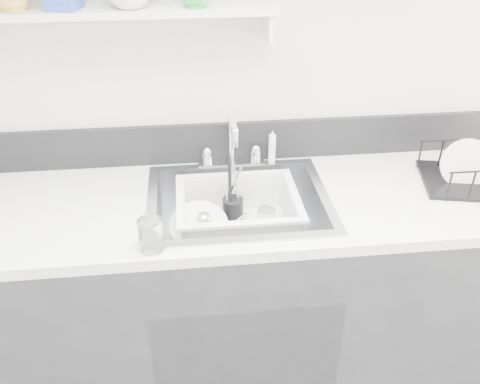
{
  "coord_description": "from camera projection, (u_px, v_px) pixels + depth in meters",
  "views": [
    {
      "loc": [
        -0.16,
        -0.31,
        1.88
      ],
      "look_at": [
        0.0,
        1.14,
        0.98
      ],
      "focal_mm": 38.0,
      "sensor_mm": 36.0,
      "label": 1
    }
  ],
  "objects": [
    {
      "name": "ladle",
      "position": [
        220.0,
        229.0,
        1.84
      ],
      "size": [
        0.27,
        0.22,
        0.07
      ],
      "primitive_type": null,
      "rotation": [
        0.0,
        0.0,
        -0.56
      ],
      "color": "silver",
      "rests_on": "wash_tub"
    },
    {
      "name": "room_shell",
      "position": [
        299.0,
        44.0,
        0.71
      ],
      "size": [
        3.5,
        3.0,
        2.6
      ],
      "color": "silver",
      "rests_on": "ground"
    },
    {
      "name": "wash_tub",
      "position": [
        238.0,
        216.0,
        1.85
      ],
      "size": [
        0.47,
        0.4,
        0.17
      ],
      "primitive_type": null,
      "rotation": [
        0.0,
        0.0,
        0.1
      ],
      "color": "white",
      "rests_on": "sink"
    },
    {
      "name": "wall_shelf",
      "position": [
        123.0,
        14.0,
        1.64
      ],
      "size": [
        1.0,
        0.16,
        0.12
      ],
      "color": "silver",
      "rests_on": "room_shell"
    },
    {
      "name": "backsplash",
      "position": [
        230.0,
        142.0,
        2.0
      ],
      "size": [
        3.2,
        0.02,
        0.16
      ],
      "primitive_type": "cube",
      "color": "black",
      "rests_on": "counter_run"
    },
    {
      "name": "bowl_small",
      "position": [
        263.0,
        242.0,
        1.8
      ],
      "size": [
        0.15,
        0.15,
        0.04
      ],
      "primitive_type": "imported",
      "rotation": [
        0.0,
        0.0,
        0.31
      ],
      "color": "white",
      "rests_on": "wash_tub"
    },
    {
      "name": "sink",
      "position": [
        238.0,
        220.0,
        1.84
      ],
      "size": [
        0.64,
        0.52,
        0.2
      ],
      "primitive_type": null,
      "color": "silver",
      "rests_on": "counter_run"
    },
    {
      "name": "plate_stack",
      "position": [
        201.0,
        231.0,
        1.84
      ],
      "size": [
        0.26,
        0.25,
        0.1
      ],
      "rotation": [
        0.0,
        0.0,
        -0.3
      ],
      "color": "white",
      "rests_on": "wash_tub"
    },
    {
      "name": "utensil_cup",
      "position": [
        233.0,
        208.0,
        1.91
      ],
      "size": [
        0.08,
        0.08,
        0.26
      ],
      "rotation": [
        0.0,
        0.0,
        -0.1
      ],
      "color": "black",
      "rests_on": "wash_tub"
    },
    {
      "name": "faucet",
      "position": [
        232.0,
        152.0,
        1.97
      ],
      "size": [
        0.26,
        0.18,
        0.23
      ],
      "color": "silver",
      "rests_on": "counter_run"
    },
    {
      "name": "side_sprayer",
      "position": [
        272.0,
        147.0,
        1.99
      ],
      "size": [
        0.03,
        0.03,
        0.14
      ],
      "primitive_type": "cylinder",
      "color": "white",
      "rests_on": "counter_run"
    },
    {
      "name": "counter_run",
      "position": [
        239.0,
        296.0,
        2.03
      ],
      "size": [
        3.2,
        0.62,
        0.92
      ],
      "color": "#2A2A2E",
      "rests_on": "ground"
    },
    {
      "name": "dish_rack",
      "position": [
        478.0,
        168.0,
        1.85
      ],
      "size": [
        0.43,
        0.36,
        0.13
      ],
      "primitive_type": null,
      "rotation": [
        0.0,
        0.0,
        -0.23
      ],
      "color": "black",
      "rests_on": "counter_run"
    },
    {
      "name": "tumbler_in_tub",
      "position": [
        266.0,
        220.0,
        1.87
      ],
      "size": [
        0.08,
        0.08,
        0.09
      ],
      "primitive_type": "cylinder",
      "rotation": [
        0.0,
        0.0,
        0.33
      ],
      "color": "white",
      "rests_on": "wash_tub"
    },
    {
      "name": "tumbler_counter",
      "position": [
        151.0,
        235.0,
        1.52
      ],
      "size": [
        0.09,
        0.09,
        0.1
      ],
      "primitive_type": "cylinder",
      "rotation": [
        0.0,
        0.0,
        0.15
      ],
      "color": "white",
      "rests_on": "counter_run"
    }
  ]
}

